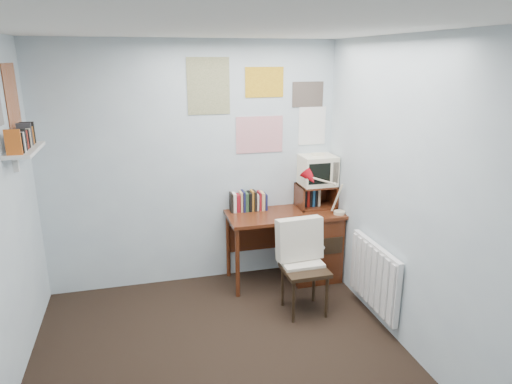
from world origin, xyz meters
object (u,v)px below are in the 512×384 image
desk (308,242)px  crt_tv (317,169)px  desk_lamp (340,195)px  radiator (374,276)px  wall_shelf (25,150)px  tv_riser (316,196)px  desk_chair (305,270)px

desk → crt_tv: bearing=44.6°
desk_lamp → radiator: bearing=-94.9°
desk → crt_tv: size_ratio=3.31×
wall_shelf → crt_tv: bearing=10.7°
desk → radiator: bearing=-72.8°
desk → tv_riser: 0.51m
tv_riser → wall_shelf: size_ratio=0.65×
desk → crt_tv: (0.13, 0.13, 0.78)m
desk_chair → crt_tv: size_ratio=2.37×
desk_lamp → radiator: (0.02, -0.75, -0.55)m
desk → wall_shelf: size_ratio=1.94×
desk_chair → radiator: size_ratio=1.07×
tv_riser → crt_tv: crt_tv is taller
desk_lamp → radiator: desk_lamp is taller
desk_chair → desk_lamp: desk_lamp is taller
desk → desk_chair: bearing=-113.1°
desk → crt_tv: crt_tv is taller
crt_tv → tv_riser: bearing=-125.0°
desk → wall_shelf: wall_shelf is taller
desk → radiator: desk is taller
desk → tv_riser: size_ratio=3.00×
desk_chair → desk_lamp: bearing=41.1°
radiator → wall_shelf: wall_shelf is taller
desk_chair → radiator: desk_chair is taller
tv_riser → desk: bearing=-137.0°
radiator → wall_shelf: bearing=169.1°
desk_chair → radiator: bearing=-24.8°
desk_chair → desk_lamp: (0.56, 0.50, 0.54)m
desk → crt_tv: 0.80m
crt_tv → wall_shelf: (-2.70, -0.51, 0.44)m
crt_tv → desk: bearing=-135.7°
tv_riser → radiator: (0.17, -1.04, -0.47)m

